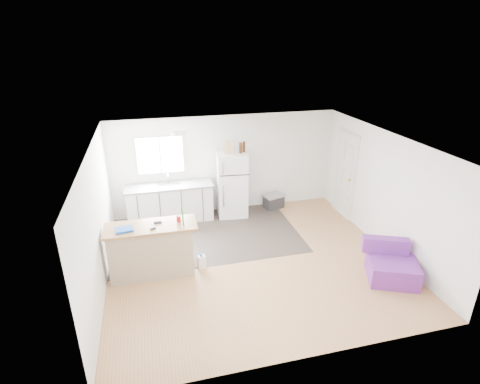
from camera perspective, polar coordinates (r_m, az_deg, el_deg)
The scene contains 19 objects.
room at distance 6.93m, azimuth 2.12°, elevation -2.11°, with size 5.51×5.01×2.41m.
vinyl_zone at distance 8.43m, azimuth -5.15°, elevation -6.52°, with size 4.05×2.50×0.00m, color #382E2A.
window at distance 8.90m, azimuth -12.08°, elevation 5.52°, with size 1.18×0.06×0.98m.
interior_door at distance 9.35m, azimuth 15.64°, elevation 2.56°, with size 0.11×0.92×2.10m.
ceiling_fixture at distance 7.47m, azimuth -9.37°, elevation 8.88°, with size 0.30×0.30×0.07m, color white.
kitchen_cabinets at distance 9.00m, azimuth -10.60°, elevation -1.59°, with size 2.02×0.63×1.18m.
peninsula at distance 7.08m, azimuth -13.35°, elevation -8.56°, with size 1.63×0.64×1.00m.
refrigerator at distance 9.03m, azimuth -1.25°, elevation 1.19°, with size 0.76×0.72×1.59m.
cooler at distance 9.64m, azimuth 5.14°, elevation -1.35°, with size 0.57×0.46×0.38m.
purple_seat at distance 7.45m, azimuth 22.03°, elevation -10.36°, with size 1.07×1.07×0.68m.
cleaner_jug at distance 7.28m, azimuth -5.88°, elevation -10.52°, with size 0.16×0.13×0.31m.
mop at distance 7.11m, azimuth -8.91°, elevation -10.66°, with size 0.26×0.39×1.41m.
red_cup at distance 6.86m, azimuth -9.33°, elevation -4.02°, with size 0.08×0.08×0.12m, color red.
blue_tray at distance 6.79m, azimuth -17.24°, elevation -5.50°, with size 0.30×0.22×0.04m, color #1348B8.
tool_a at distance 6.90m, azimuth -12.42°, elevation -4.50°, with size 0.14×0.05×0.03m, color black.
tool_b at distance 6.71m, azimuth -13.15°, elevation -5.42°, with size 0.10×0.04×0.03m, color black.
cardboard_box at distance 8.65m, azimuth -1.68°, elevation 6.81°, with size 0.20×0.10×0.30m, color tan.
bottle_left at distance 8.70m, azimuth 0.09°, elevation 6.75°, with size 0.07×0.07×0.25m, color #3B1C0A.
bottle_right at distance 8.79m, azimuth 0.58°, elevation 6.90°, with size 0.07×0.07×0.25m, color #3B1C0A.
Camera 1 is at (-1.79, -6.03, 4.12)m, focal length 28.00 mm.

